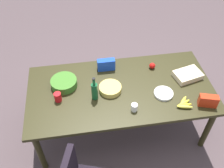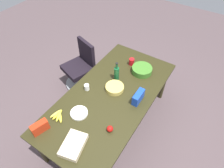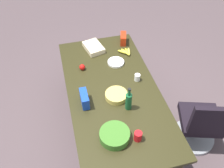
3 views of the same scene
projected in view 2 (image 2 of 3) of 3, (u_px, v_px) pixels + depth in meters
The scene contains 14 objects.
ground_plane at pixel (111, 124), 3.21m from camera, with size 10.00×10.00×0.00m, color #4F4043.
conference_table at pixel (110, 98), 2.71m from camera, with size 2.17×1.08×0.75m.
office_chair at pixel (81, 70), 3.61m from camera, with size 0.60×0.60×0.90m.
salad_bowl at pixel (142, 70), 2.94m from camera, with size 0.31×0.31×0.09m, color #3B7024.
chip_bowl at pixel (115, 88), 2.71m from camera, with size 0.26×0.26×0.06m, color #CDB454.
paper_plate_stack at pixel (79, 113), 2.44m from camera, with size 0.22×0.22×0.03m, color white.
sheet_cake at pixel (73, 145), 2.12m from camera, with size 0.32×0.22×0.07m, color beige.
paper_cup at pixel (87, 87), 2.70m from camera, with size 0.07×0.07×0.09m, color white.
apple_red at pixel (110, 129), 2.26m from camera, with size 0.08×0.08×0.08m, color red.
banana_bunch at pixel (58, 115), 2.40m from camera, with size 0.18×0.19×0.04m.
red_solo_cup at pixel (132, 62), 3.06m from camera, with size 0.08×0.08×0.11m, color red.
chip_bag_blue at pixel (138, 97), 2.54m from camera, with size 0.22×0.08×0.15m, color #1840B3.
chip_bag_red at pixel (40, 127), 2.24m from camera, with size 0.20×0.08×0.14m, color red.
wine_bottle at pixel (117, 73), 2.79m from camera, with size 0.09×0.09×0.31m.
Camera 2 is at (1.42, 0.94, 2.80)m, focal length 30.97 mm.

